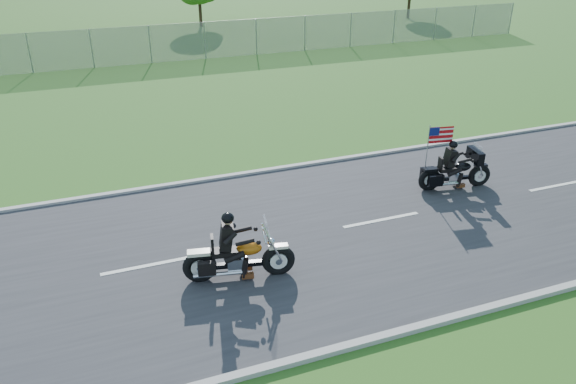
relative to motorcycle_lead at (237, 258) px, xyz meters
name	(u,v)px	position (x,y,z in m)	size (l,w,h in m)	color
ground	(234,250)	(0.24, 1.15, -0.53)	(420.00, 420.00, 0.00)	#2A561B
road	(234,249)	(0.24, 1.15, -0.51)	(120.00, 8.00, 0.04)	#28282B
curb_north	(198,181)	(0.24, 5.20, -0.48)	(120.00, 0.18, 0.12)	#9E9B93
curb_south	(296,361)	(0.24, -2.90, -0.48)	(120.00, 0.18, 0.12)	#9E9B93
fence	(29,53)	(-4.76, 21.15, 0.47)	(60.00, 0.03, 2.00)	gray
motorcycle_lead	(237,258)	(0.00, 0.00, 0.00)	(2.46, 0.92, 1.67)	black
motorcycle_follow	(455,172)	(7.19, 2.16, -0.01)	(2.24, 0.87, 1.88)	black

